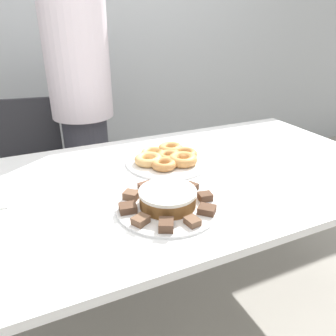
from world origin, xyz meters
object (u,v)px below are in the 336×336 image
at_px(plate_cake, 168,207).
at_px(plate_donuts, 168,161).
at_px(person_standing, 83,108).
at_px(office_chair_left, 32,182).
at_px(frosted_cake, 168,198).

xyz_separation_m(plate_cake, plate_donuts, (0.16, 0.35, -0.00)).
distance_m(person_standing, plate_cake, 1.06).
xyz_separation_m(office_chair_left, frosted_cake, (0.41, -1.08, 0.36)).
height_order(plate_cake, plate_donuts, same).
height_order(plate_donuts, frosted_cake, frosted_cake).
height_order(person_standing, plate_cake, person_standing).
bearing_deg(plate_cake, office_chair_left, 110.91).
relative_size(person_standing, office_chair_left, 1.79).
bearing_deg(plate_donuts, person_standing, 107.83).
height_order(office_chair_left, plate_cake, office_chair_left).
xyz_separation_m(person_standing, plate_cake, (0.06, -1.06, -0.10)).
xyz_separation_m(office_chair_left, plate_donuts, (0.58, -0.73, 0.32)).
bearing_deg(frosted_cake, plate_donuts, 65.07).
distance_m(plate_cake, plate_donuts, 0.39).
xyz_separation_m(office_chair_left, plate_cake, (0.41, -1.08, 0.32)).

